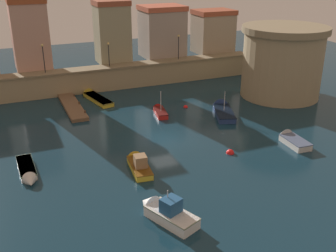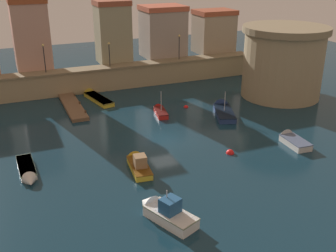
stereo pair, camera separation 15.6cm
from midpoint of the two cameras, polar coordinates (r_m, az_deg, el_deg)
The scene contains 17 objects.
ground_plane at distance 41.10m, azimuth -0.51°, elevation -1.85°, with size 105.65×105.65×0.00m, color #112D3D.
quay_wall at distance 57.35m, azimuth -7.68°, elevation 6.79°, with size 42.79×2.59×3.16m.
old_town_backdrop at distance 59.58m, azimuth -9.21°, elevation 12.30°, with size 41.09×6.16×9.33m.
fortress_tower at distance 54.77m, azimuth 15.78°, elevation 8.63°, with size 10.77×10.77×9.05m.
pier_dock at distance 50.82m, azimuth -13.03°, elevation 2.68°, with size 1.93×9.75×0.70m.
quay_lamp_0 at distance 54.88m, azimuth -16.83°, elevation 9.61°, with size 0.32×0.32×3.66m.
quay_lamp_1 at distance 56.40m, azimuth -8.12°, elevation 10.41°, with size 0.32×0.32×3.24m.
quay_lamp_2 at distance 59.75m, azimuth 1.65°, elevation 11.47°, with size 0.32×0.32×3.55m.
moored_boat_0 at distance 41.97m, azimuth 16.89°, elevation -1.82°, with size 1.83×4.18×1.52m.
moored_boat_1 at distance 35.74m, azimuth -4.13°, elevation -5.10°, with size 1.91×5.11×1.98m.
moored_boat_2 at distance 47.83m, azimuth -1.06°, elevation 2.17°, with size 1.82×4.33×3.15m.
moored_boat_3 at distance 48.55m, azimuth 7.71°, elevation 2.30°, with size 3.99×6.67×3.46m.
moored_boat_4 at distance 36.42m, azimuth -18.86°, elevation -6.07°, with size 1.41×5.40×1.22m.
moored_boat_5 at distance 29.12m, azimuth -0.43°, elevation -11.78°, with size 3.42×5.16×2.76m.
moored_boat_6 at distance 53.67m, azimuth -10.13°, elevation 4.06°, with size 2.90×7.43×1.39m.
mooring_buoy_1 at distance 49.86m, azimuth 2.61°, elevation 2.62°, with size 0.56×0.56×0.56m, color red.
mooring_buoy_2 at distance 38.67m, azimuth 8.75°, elevation -3.78°, with size 0.75×0.75×0.75m, color red.
Camera 2 is at (-14.05, -34.69, 16.98)m, focal length 43.76 mm.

